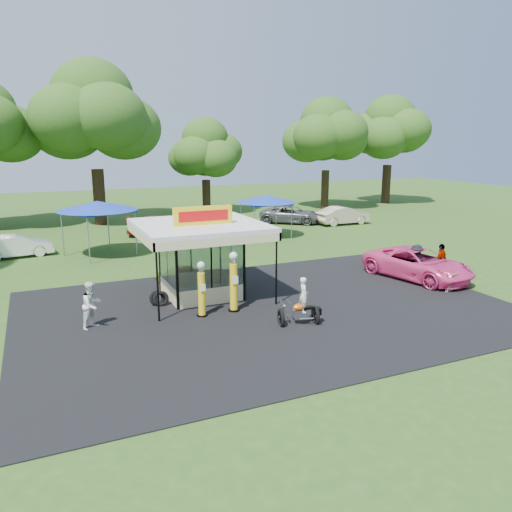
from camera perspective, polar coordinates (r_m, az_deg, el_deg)
The scene contains 24 objects.
ground at distance 19.38m, azimuth 4.07°, elevation -7.93°, with size 120.00×120.00×0.00m, color #294E18.
asphalt_apron at distance 21.05m, azimuth 1.50°, elevation -6.12°, with size 20.00×14.00×0.04m, color black.
gas_station_kiosk at distance 22.54m, azimuth -6.37°, elevation -0.24°, with size 5.40×5.40×4.18m.
gas_pump_left at distance 20.03m, azimuth -6.24°, elevation -3.95°, with size 0.43×0.43×2.29m.
gas_pump_right at distance 20.50m, azimuth -2.57°, elevation -3.13°, with size 0.47×0.47×2.55m.
motorcycle at distance 19.27m, azimuth 5.25°, elevation -5.67°, with size 1.72×1.09×1.96m.
spare_tires at distance 21.81m, azimuth -11.02°, elevation -4.79°, with size 0.82×0.49×0.70m.
a_frame_sign at distance 25.06m, azimuth 21.27°, elevation -2.83°, with size 0.55×0.58×0.91m.
kiosk_car at distance 24.90m, azimuth -7.85°, elevation -2.10°, with size 1.13×2.82×0.96m, color yellow.
pink_sedan at distance 26.79m, azimuth 18.02°, elevation -0.87°, with size 2.62×5.68×1.58m, color #FF4591.
spectator_west at distance 19.80m, azimuth -18.25°, elevation -5.34°, with size 0.88×0.69×1.81m, color white.
spectator_east_a at distance 26.71m, azimuth 17.83°, elevation -0.65°, with size 1.16×0.67×1.80m, color black.
spectator_east_b at distance 27.34m, azimuth 20.39°, elevation -0.54°, with size 1.06×0.44×1.80m, color gray.
bg_car_a at distance 33.61m, azimuth -25.71°, elevation 1.02°, with size 1.45×4.15×1.37m, color white.
bg_car_b at distance 38.10m, azimuth -10.86°, elevation 3.42°, with size 2.03×4.99×1.45m, color maroon.
bg_car_c at distance 37.17m, azimuth -5.96°, elevation 3.49°, with size 1.93×4.78×1.63m, color #AAAAAE.
bg_car_d at distance 43.17m, azimuth 4.05°, elevation 4.75°, with size 2.47×5.36×1.49m, color #555557.
bg_car_e at distance 43.02m, azimuth 9.94°, elevation 4.59°, with size 1.62×4.65×1.53m, color #C7AE98.
tent_west at distance 31.86m, azimuth -17.69°, elevation 5.44°, with size 4.84×4.84×3.38m.
tent_east at distance 36.50m, azimuth 1.13°, elevation 6.51°, with size 4.41×4.41×3.08m.
oak_far_c at distance 44.03m, azimuth -18.02°, elevation 14.22°, with size 11.12×11.12×13.11m.
oak_far_d at distance 49.19m, azimuth -5.79°, elevation 11.53°, with size 7.53×7.53×8.96m.
oak_far_e at distance 52.61m, azimuth 8.06°, elevation 13.02°, with size 9.27×9.27×11.03m.
oak_far_f at distance 58.89m, azimuth 14.95°, elevation 13.13°, with size 9.67×9.67×11.65m.
Camera 1 is at (-8.60, -15.94, 6.91)m, focal length 35.00 mm.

